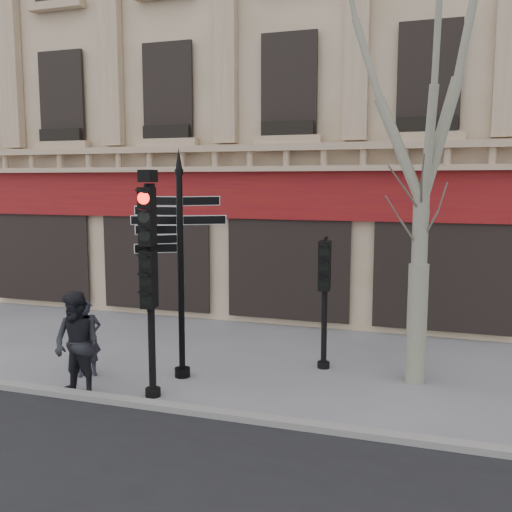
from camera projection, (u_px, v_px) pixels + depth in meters
The scene contains 9 objects.
ground at pixel (223, 386), 11.10m from camera, with size 80.00×80.00×0.00m, color slate.
kerb at pixel (194, 411), 9.77m from camera, with size 80.00×0.25×0.12m, color gray.
building at pixel (340, 49), 21.71m from camera, with size 28.00×15.52×18.00m.
fingerpost at pixel (180, 226), 11.25m from camera, with size 2.45×2.45×4.61m.
traffic_signal_main at pixel (150, 256), 10.25m from camera, with size 0.50×0.39×4.17m.
traffic_signal_secondary at pixel (325, 280), 11.96m from camera, with size 0.49×0.37×2.74m.
plane_tree at pixel (427, 46), 10.51m from camera, with size 3.46×3.46×9.19m.
pedestrian_a at pixel (87, 338), 11.62m from camera, with size 0.58×0.38×1.58m, color #21202B.
pedestrian_b at pixel (77, 345), 10.47m from camera, with size 0.96×0.75×1.97m, color black.
Camera 1 is at (3.89, -9.96, 3.96)m, focal length 40.00 mm.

